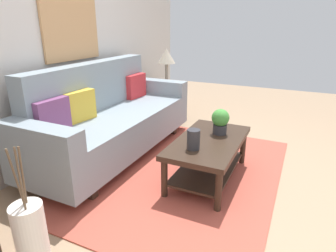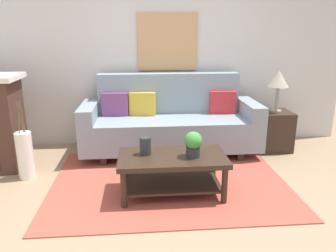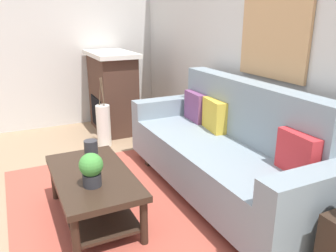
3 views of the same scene
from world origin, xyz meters
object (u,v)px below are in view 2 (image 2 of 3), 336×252
(tabletop_vase, at_px, (145,146))
(throw_pillow_mustard, at_px, (143,104))
(couch, at_px, (170,123))
(throw_pillow_crimson, at_px, (222,102))
(potted_plant_tabletop, at_px, (193,143))
(table_lamp, at_px, (279,81))
(floor_vase, at_px, (25,155))
(throw_pillow_plum, at_px, (115,104))
(framed_painting, at_px, (167,42))
(coffee_table, at_px, (172,166))
(side_table, at_px, (274,130))

(tabletop_vase, bearing_deg, throw_pillow_mustard, 90.45)
(couch, distance_m, throw_pillow_crimson, 0.80)
(potted_plant_tabletop, xyz_separation_m, table_lamp, (1.38, 1.27, 0.42))
(table_lamp, bearing_deg, floor_vase, -168.18)
(couch, height_order, throw_pillow_mustard, couch)
(throw_pillow_crimson, bearing_deg, throw_pillow_plum, 180.00)
(throw_pillow_plum, relative_size, potted_plant_tabletop, 1.37)
(potted_plant_tabletop, relative_size, framed_painting, 0.31)
(coffee_table, bearing_deg, side_table, 37.65)
(floor_vase, bearing_deg, throw_pillow_mustard, 30.54)
(tabletop_vase, distance_m, framed_painting, 1.94)
(couch, bearing_deg, potted_plant_tabletop, -85.15)
(side_table, bearing_deg, coffee_table, -142.35)
(potted_plant_tabletop, distance_m, floor_vase, 1.97)
(coffee_table, relative_size, potted_plant_tabletop, 4.20)
(coffee_table, distance_m, side_table, 2.00)
(coffee_table, bearing_deg, throw_pillow_mustard, 101.73)
(throw_pillow_crimson, relative_size, potted_plant_tabletop, 1.37)
(framed_painting, bearing_deg, side_table, -17.54)
(throw_pillow_plum, distance_m, floor_vase, 1.34)
(throw_pillow_plum, distance_m, framed_painting, 1.16)
(throw_pillow_plum, relative_size, floor_vase, 0.65)
(throw_pillow_plum, height_order, table_lamp, table_lamp)
(throw_pillow_mustard, xyz_separation_m, potted_plant_tabletop, (0.48, -1.40, -0.11))
(throw_pillow_plum, height_order, throw_pillow_crimson, same)
(tabletop_vase, bearing_deg, table_lamp, 31.99)
(potted_plant_tabletop, bearing_deg, throw_pillow_mustard, 109.09)
(coffee_table, relative_size, framed_painting, 1.29)
(throw_pillow_mustard, height_order, tabletop_vase, throw_pillow_mustard)
(throw_pillow_plum, height_order, potted_plant_tabletop, throw_pillow_plum)
(side_table, bearing_deg, throw_pillow_crimson, 170.00)
(tabletop_vase, bearing_deg, throw_pillow_plum, 106.68)
(throw_pillow_crimson, xyz_separation_m, floor_vase, (-2.50, -0.81, -0.41))
(table_lamp, bearing_deg, tabletop_vase, -148.01)
(tabletop_vase, distance_m, floor_vase, 1.48)
(couch, bearing_deg, framed_painting, 90.00)
(tabletop_vase, xyz_separation_m, potted_plant_tabletop, (0.47, -0.11, 0.05))
(potted_plant_tabletop, distance_m, side_table, 1.90)
(throw_pillow_plum, bearing_deg, couch, -9.40)
(floor_vase, bearing_deg, framed_painting, 33.35)
(table_lamp, bearing_deg, coffee_table, -142.35)
(tabletop_vase, bearing_deg, framed_painting, 77.35)
(couch, xyz_separation_m, floor_vase, (-1.74, -0.68, -0.16))
(couch, xyz_separation_m, tabletop_vase, (-0.37, -1.17, 0.09))
(throw_pillow_mustard, height_order, potted_plant_tabletop, throw_pillow_mustard)
(potted_plant_tabletop, height_order, framed_painting, framed_painting)
(tabletop_vase, bearing_deg, floor_vase, 160.67)
(couch, bearing_deg, floor_vase, -158.64)
(throw_pillow_mustard, xyz_separation_m, framed_painting, (0.38, 0.34, 0.82))
(coffee_table, height_order, framed_painting, framed_painting)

